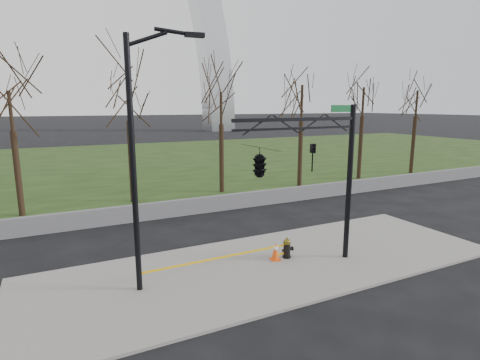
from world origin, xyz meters
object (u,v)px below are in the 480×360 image
traffic_cone (275,251)px  street_light (140,148)px  fire_hydrant (287,248)px  traffic_signal_mast (279,161)px

traffic_cone → street_light: 6.54m
traffic_cone → fire_hydrant: bearing=-1.4°
street_light → traffic_signal_mast: bearing=-6.0°
fire_hydrant → traffic_signal_mast: traffic_signal_mast is taller
street_light → traffic_cone: bearing=7.8°
fire_hydrant → traffic_signal_mast: 3.99m
fire_hydrant → traffic_signal_mast: bearing=-130.3°
fire_hydrant → street_light: (-5.51, -0.11, 4.22)m
fire_hydrant → traffic_cone: 0.53m
fire_hydrant → street_light: size_ratio=0.10×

